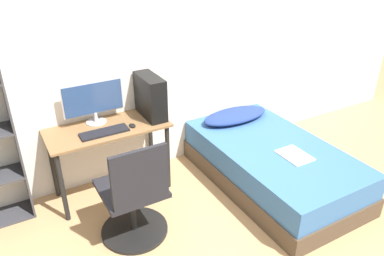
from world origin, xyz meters
name	(u,v)px	position (x,y,z in m)	size (l,w,h in m)	color
wall_back	(130,59)	(0.00, 1.53, 1.25)	(8.00, 0.05, 2.50)	silver
desk	(109,138)	(-0.37, 1.25, 0.61)	(1.13, 0.52, 0.73)	brown
office_chair	(135,202)	(-0.41, 0.53, 0.36)	(0.58, 0.58, 0.95)	black
bed	(272,165)	(1.10, 0.57, 0.22)	(1.06, 1.87, 0.45)	#4C3D2D
pillow	(235,116)	(1.10, 1.24, 0.50)	(0.81, 0.36, 0.11)	navy
magazine	(295,155)	(1.15, 0.32, 0.45)	(0.24, 0.32, 0.01)	silver
monitor	(93,100)	(-0.43, 1.39, 0.96)	(0.57, 0.19, 0.41)	#B7B7BC
keyboard	(104,132)	(-0.43, 1.14, 0.74)	(0.44, 0.15, 0.02)	black
pc_tower	(150,96)	(0.09, 1.27, 0.94)	(0.17, 0.43, 0.41)	black
mouse	(132,126)	(-0.16, 1.14, 0.74)	(0.06, 0.09, 0.02)	black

